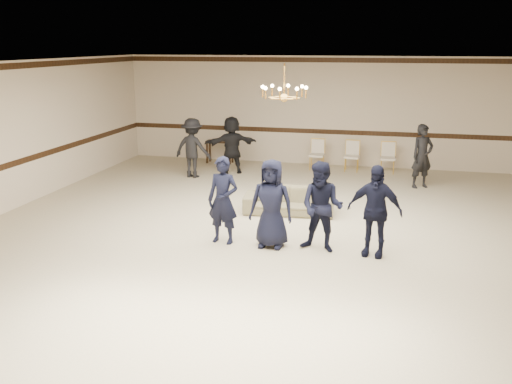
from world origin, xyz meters
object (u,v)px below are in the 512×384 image
Objects in this scene: banquet_chair_right at (388,158)px; boy_d at (375,211)px; boy_b at (271,204)px; settee at (289,201)px; console_table at (220,152)px; adult_right at (422,156)px; chandelier at (284,81)px; boy_c at (322,207)px; adult_mid at (232,145)px; banquet_chair_left at (317,155)px; adult_left at (193,148)px; banquet_chair_mid at (352,156)px; boy_a at (223,200)px.

boy_d is at bearing -95.74° from banquet_chair_right.
settee is at bearing 94.14° from boy_b.
boy_b is 1.97× the size of console_table.
chandelier is at bearing -158.52° from adult_right.
adult_mid is at bearing 132.00° from boy_c.
settee is at bearing -118.76° from banquet_chair_right.
banquet_chair_left is at bearing 116.06° from boy_d.
banquet_chair_right is at bearing 60.75° from settee.
boy_c is at bearing 139.70° from adult_left.
adult_left is at bearing 132.17° from chandelier.
adult_right is at bearing -24.42° from banquet_chair_left.
boy_d is at bearing -77.90° from banquet_chair_mid.
boy_d reaches higher than settee.
boy_c is at bearing 90.78° from adult_mid.
adult_left is (-3.18, 3.51, -2.07)m from chandelier.
boy_d is 1.87× the size of banquet_chair_right.
boy_a is 6.79m from banquet_chair_mid.
boy_b is at bearing -67.21° from console_table.
boy_b is 1.80m from boy_d.
boy_a is 1.87× the size of banquet_chair_right.
boy_b is 1.87× the size of banquet_chair_right.
banquet_chair_right is (4.25, 1.05, -0.38)m from adult_mid.
boy_c is (1.80, 0.00, 0.00)m from boy_a.
boy_d is 8.32m from console_table.
banquet_chair_left is (-0.97, 6.53, -0.37)m from boy_c.
settee is 1.19× the size of adult_right.
banquet_chair_left reaches higher than settee.
console_table is (-3.00, 0.20, -0.09)m from banquet_chair_left.
adult_left reaches higher than settee.
adult_mid is 1.53m from console_table.
boy_c reaches higher than banquet_chair_mid.
adult_left is at bearing -148.27° from banquet_chair_left.
banquet_chair_right is at bearing 88.15° from adult_right.
chandelier reaches higher than console_table.
adult_left reaches higher than boy_d.
adult_left is 1.14m from adult_mid.
boy_d is 1.87× the size of banquet_chair_mid.
console_table is (-2.17, 6.73, -0.46)m from boy_a.
settee is (0.84, 2.09, -0.52)m from boy_a.
boy_c is 6.31m from adult_left.
boy_b is at bearing -111.07° from banquet_chair_right.
adult_left is at bearing -165.80° from banquet_chair_right.
console_table is (-3.97, 6.73, -0.46)m from boy_c.
adult_mid is 1.87× the size of banquet_chair_left.
banquet_chair_left is 3.01m from console_table.
adult_left reaches higher than banquet_chair_mid.
settee is (-0.02, 0.83, -2.60)m from chandelier.
boy_a is 1.87× the size of banquet_chair_left.
boy_a and boy_b have the same top height.
boy_a is at bearing -177.57° from boy_b.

